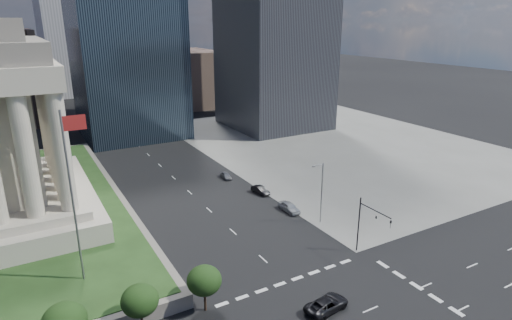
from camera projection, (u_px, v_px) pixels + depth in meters
ground at (123, 131)px, 123.59m from camera, size 500.00×500.00×0.00m
sidewalk_ne at (336, 143)px, 112.22m from camera, size 68.00×90.00×0.03m
flagpole at (73, 189)px, 46.50m from camera, size 2.52×0.24×20.00m
midrise_glass at (124, 23)px, 111.05m from camera, size 26.00×26.00×60.00m
building_filler_ne at (188, 78)px, 160.30m from camera, size 20.00×30.00×20.00m
traffic_signal_ne at (369, 221)px, 56.60m from camera, size 0.30×5.74×8.00m
street_lamp_north at (321, 189)px, 66.19m from camera, size 2.13×0.22×10.00m
pickup_truck at (327, 304)px, 47.19m from camera, size 5.75×3.31×1.51m
parked_sedan_near at (289, 207)px, 71.67m from camera, size 4.63×1.89×1.57m
parked_sedan_mid at (260, 190)px, 79.08m from camera, size 4.31×2.01×1.37m
parked_sedan_far at (226, 176)px, 86.64m from camera, size 1.76×3.77×1.25m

